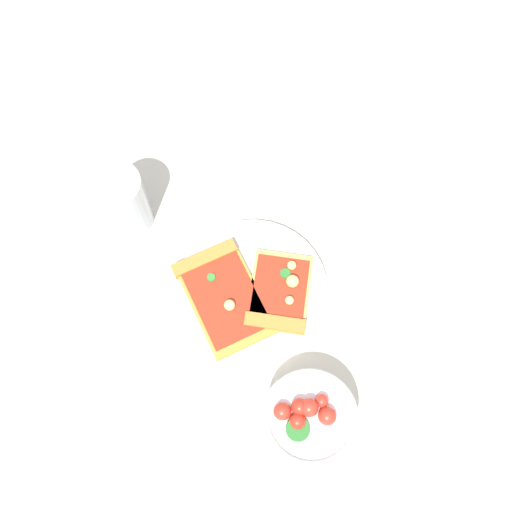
# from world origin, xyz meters

# --- Properties ---
(ground_plane) EXTENTS (2.40, 2.40, 0.00)m
(ground_plane) POSITION_xyz_m (0.00, 0.00, 0.00)
(ground_plane) COLOR beige
(ground_plane) RESTS_ON ground
(plate) EXTENTS (0.22, 0.22, 0.01)m
(plate) POSITION_xyz_m (-0.03, -0.03, 0.01)
(plate) COLOR silver
(plate) RESTS_ON ground_plane
(pizza_slice_near) EXTENTS (0.13, 0.10, 0.03)m
(pizza_slice_near) POSITION_xyz_m (-0.02, 0.01, 0.02)
(pizza_slice_near) COLOR #E5B256
(pizza_slice_near) RESTS_ON plate
(pizza_slice_far) EXTENTS (0.19, 0.18, 0.02)m
(pizza_slice_far) POSITION_xyz_m (-0.00, -0.07, 0.02)
(pizza_slice_far) COLOR gold
(pizza_slice_far) RESTS_ON plate
(salad_bowl) EXTENTS (0.13, 0.13, 0.08)m
(salad_bowl) POSITION_xyz_m (0.14, 0.09, 0.03)
(salad_bowl) COLOR white
(salad_bowl) RESTS_ON ground_plane
(soda_glass) EXTENTS (0.07, 0.07, 0.12)m
(soda_glass) POSITION_xyz_m (-0.10, -0.25, 0.05)
(soda_glass) COLOR silver
(soda_glass) RESTS_ON ground_plane
(paper_napkin) EXTENTS (0.19, 0.19, 0.00)m
(paper_napkin) POSITION_xyz_m (-0.30, 0.04, 0.00)
(paper_napkin) COLOR white
(paper_napkin) RESTS_ON ground_plane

